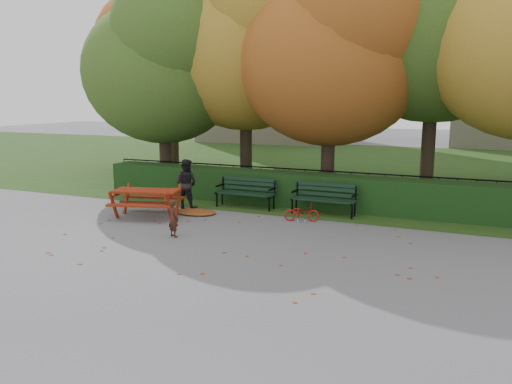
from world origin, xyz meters
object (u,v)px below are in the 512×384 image
at_px(tree_f, 174,39).
at_px(adult, 186,184).
at_px(bench_left, 246,190).
at_px(bicycle, 302,212).
at_px(child, 173,218).
at_px(tree_d, 450,5).
at_px(bench_right, 324,196).
at_px(tree_a, 166,60).
at_px(tree_b, 252,34).
at_px(tree_c, 339,45).
at_px(picnic_table, 146,196).

height_order(tree_f, adult, tree_f).
height_order(bench_left, bicycle, bench_left).
relative_size(child, bicycle, 0.98).
relative_size(tree_d, bench_right, 5.32).
distance_m(tree_a, child, 7.76).
distance_m(tree_b, tree_f, 5.32).
height_order(bench_left, child, child).
xyz_separation_m(tree_c, bench_right, (0.27, -2.26, -4.30)).
distance_m(tree_f, bicycle, 11.61).
height_order(tree_f, picnic_table, tree_f).
distance_m(bench_right, child, 4.50).
relative_size(tree_c, adult, 5.46).
relative_size(bench_right, adult, 1.23).
height_order(tree_c, bench_left, tree_c).
relative_size(tree_f, bench_right, 5.10).
bearing_deg(bench_right, tree_f, 146.08).
bearing_deg(bench_right, child, -126.09).
distance_m(child, bicycle, 3.51).
relative_size(bench_right, bicycle, 1.95).
distance_m(tree_a, tree_f, 4.31).
bearing_deg(tree_a, picnic_table, -65.39).
bearing_deg(tree_c, adult, -140.63).
xyz_separation_m(tree_d, child, (-5.43, -7.16, -5.53)).
bearing_deg(child, tree_c, -89.29).
bearing_deg(picnic_table, tree_f, 101.36).
distance_m(tree_a, bench_left, 5.89).
distance_m(tree_f, picnic_table, 10.00).
height_order(tree_f, bench_left, tree_f).
height_order(picnic_table, bicycle, picnic_table).
bearing_deg(tree_f, bicycle, -39.61).
relative_size(adult, bicycle, 1.59).
bearing_deg(bench_left, adult, -153.36).
bearing_deg(bicycle, picnic_table, 89.24).
distance_m(bench_right, bicycle, 1.09).
bearing_deg(bench_right, adult, -168.67).
relative_size(tree_a, tree_c, 0.94).
relative_size(tree_b, adult, 6.00).
relative_size(tree_d, picnic_table, 4.63).
xyz_separation_m(tree_d, adult, (-6.78, -4.33, -5.25)).
xyz_separation_m(tree_a, tree_f, (-1.94, 3.66, 1.17)).
height_order(tree_d, child, tree_d).
height_order(tree_a, tree_d, tree_d).
xyz_separation_m(bench_left, bench_right, (2.40, 0.00, 0.00)).
distance_m(tree_b, tree_c, 3.42).
bearing_deg(tree_c, bench_right, -83.30).
bearing_deg(tree_a, bench_right, -16.61).
relative_size(picnic_table, child, 2.29).
bearing_deg(child, bench_right, -103.37).
height_order(tree_f, bench_right, tree_f).
bearing_deg(tree_c, tree_b, 166.55).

